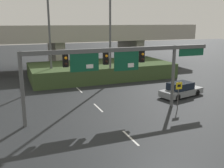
{
  "coord_description": "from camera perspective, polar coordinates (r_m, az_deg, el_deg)",
  "views": [
    {
      "loc": [
        -6.96,
        -10.07,
        7.45
      ],
      "look_at": [
        0.0,
        7.52,
        2.9
      ],
      "focal_mm": 42.0,
      "sensor_mm": 36.0,
      "label": 1
    }
  ],
  "objects": [
    {
      "name": "overpass_bridge",
      "position": [
        42.22,
        -12.21,
        9.54
      ],
      "size": [
        45.49,
        9.89,
        6.9
      ],
      "color": "#A39E93",
      "rests_on": "ground"
    },
    {
      "name": "grass_embankment",
      "position": [
        35.74,
        -2.39,
        3.04
      ],
      "size": [
        18.72,
        8.82,
        1.91
      ],
      "color": "#384C28",
      "rests_on": "ground"
    },
    {
      "name": "highway_light_pole_near",
      "position": [
        31.99,
        -13.68,
        14.76
      ],
      "size": [
        0.7,
        0.36,
        15.93
      ],
      "color": "#515456",
      "rests_on": "ground"
    },
    {
      "name": "signal_gantry",
      "position": [
        20.74,
        1.28,
        5.14
      ],
      "size": [
        15.88,
        0.44,
        5.43
      ],
      "color": "#515456",
      "rests_on": "ground"
    },
    {
      "name": "lane_markings",
      "position": [
        26.28,
        -5.33,
        -3.0
      ],
      "size": [
        0.14,
        22.26,
        0.01
      ],
      "color": "silver",
      "rests_on": "ground"
    },
    {
      "name": "highway_light_pole_far",
      "position": [
        31.36,
        -0.41,
        16.69
      ],
      "size": [
        0.7,
        0.36,
        17.61
      ],
      "color": "#515456",
      "rests_on": "ground"
    },
    {
      "name": "parked_sedan_near_right",
      "position": [
        27.42,
        14.78,
        -1.25
      ],
      "size": [
        5.02,
        2.84,
        1.46
      ],
      "rotation": [
        0.0,
        0.0,
        0.23
      ],
      "color": "gray",
      "rests_on": "ground"
    },
    {
      "name": "speed_limit_sign",
      "position": [
        23.01,
        14.27,
        -1.59
      ],
      "size": [
        0.6,
        0.11,
        2.48
      ],
      "color": "#4C4C4C",
      "rests_on": "ground"
    }
  ]
}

